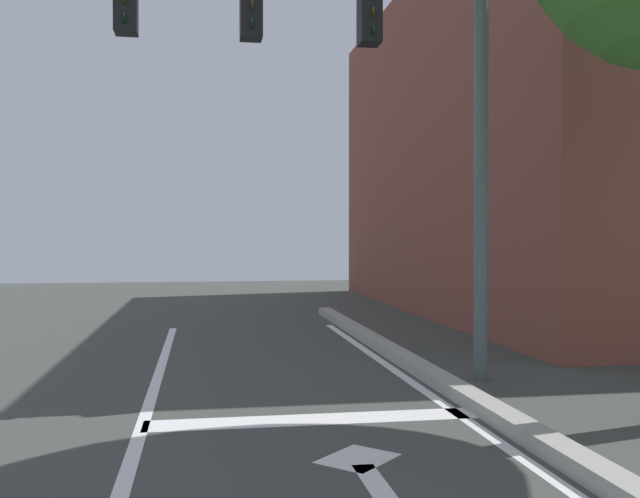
# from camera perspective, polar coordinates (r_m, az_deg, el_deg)

# --- Properties ---
(stop_bar) EXTENTS (3.03, 0.40, 0.01)m
(stop_bar) POSITION_cam_1_polar(r_m,az_deg,el_deg) (6.66, -0.53, -13.44)
(stop_bar) COLOR white
(stop_bar) RESTS_ON ground
(lane_arrow_head) EXTENTS (0.71, 0.71, 0.01)m
(lane_arrow_head) POSITION_cam_1_polar(r_m,az_deg,el_deg) (5.57, 3.03, -16.33)
(lane_arrow_head) COLOR white
(lane_arrow_head) RESTS_ON ground
(traffic_signal_mast) EXTENTS (5.41, 0.34, 4.87)m
(traffic_signal_mast) POSITION_cam_1_polar(r_m,az_deg,el_deg) (8.26, 1.65, 14.46)
(traffic_signal_mast) COLOR #4F5D5C
(traffic_signal_mast) RESTS_ON ground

